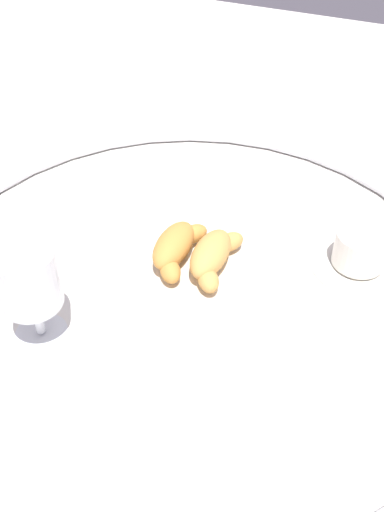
{
  "coord_description": "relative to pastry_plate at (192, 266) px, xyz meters",
  "views": [
    {
      "loc": [
        0.55,
        0.23,
        0.59
      ],
      "look_at": [
        -0.03,
        -0.01,
        0.03
      ],
      "focal_mm": 41.47,
      "sensor_mm": 36.0,
      "label": 1
    }
  ],
  "objects": [
    {
      "name": "croissant_small",
      "position": [
        -0.0,
        0.03,
        0.03
      ],
      "size": [
        0.14,
        0.06,
        0.04
      ],
      "color": "#D6994C",
      "rests_on": "pastry_plate"
    },
    {
      "name": "croissant_large",
      "position": [
        0.0,
        -0.02,
        0.03
      ],
      "size": [
        0.14,
        0.06,
        0.04
      ],
      "color": "#CC893D",
      "rests_on": "pastry_plate"
    },
    {
      "name": "table_chrome_rim",
      "position": [
        0.03,
        0.01,
        0.0
      ],
      "size": [
        0.81,
        0.81,
        0.02
      ],
      "primitive_type": "torus",
      "color": "silver",
      "rests_on": "ground_plane"
    },
    {
      "name": "juice_glass_left",
      "position": [
        0.18,
        -0.14,
        0.08
      ],
      "size": [
        0.08,
        0.08,
        0.14
      ],
      "color": "white",
      "rests_on": "ground_plane"
    },
    {
      "name": "coffee_cup_near",
      "position": [
        -0.1,
        0.22,
        0.01
      ],
      "size": [
        0.14,
        0.14,
        0.06
      ],
      "color": "silver",
      "rests_on": "ground_plane"
    },
    {
      "name": "pastry_plate",
      "position": [
        0.0,
        0.0,
        0.0
      ],
      "size": [
        0.23,
        0.23,
        0.02
      ],
      "color": "silver",
      "rests_on": "ground_plane"
    },
    {
      "name": "ground_plane",
      "position": [
        0.03,
        0.01,
        -0.01
      ],
      "size": [
        2.2,
        2.2,
        0.0
      ],
      "primitive_type": "plane",
      "color": "silver"
    }
  ]
}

